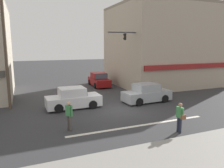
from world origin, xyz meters
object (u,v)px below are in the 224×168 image
sedan_approaching_near (73,99)px  sedan_waiting_far (147,94)px  pedestrian_mid_crossing (69,114)px  utility_pole_near_left (5,48)px  traffic_light_mast (145,51)px  pedestrian_foreground_with_bag (180,116)px  sedan_parked_curbside (99,80)px  street_tree (154,55)px

sedan_approaching_near → sedan_waiting_far: size_ratio=0.99×
sedan_approaching_near → pedestrian_mid_crossing: pedestrian_mid_crossing is taller
utility_pole_near_left → sedan_approaching_near: bearing=-19.2°
traffic_light_mast → pedestrian_foreground_with_bag: (-3.64, -9.81, -3.22)m
utility_pole_near_left → sedan_parked_curbside: bearing=34.4°
street_tree → pedestrian_mid_crossing: 14.93m
sedan_parked_curbside → pedestrian_mid_crossing: (-6.04, -12.34, 0.24)m
utility_pole_near_left → traffic_light_mast: utility_pole_near_left is taller
utility_pole_near_left → sedan_approaching_near: size_ratio=2.14×
sedan_waiting_far → pedestrian_mid_crossing: bearing=-152.3°
sedan_waiting_far → pedestrian_foreground_with_bag: pedestrian_foreground_with_bag is taller
traffic_light_mast → sedan_approaching_near: size_ratio=1.50×
utility_pole_near_left → pedestrian_foreground_with_bag: bearing=-44.4°
sedan_parked_curbside → sedan_approaching_near: size_ratio=1.01×
sedan_approaching_near → sedan_waiting_far: (6.13, -0.55, 0.00)m
pedestrian_mid_crossing → street_tree: bearing=38.8°
sedan_approaching_near → pedestrian_foreground_with_bag: pedestrian_foreground_with_bag is taller
sedan_parked_curbside → pedestrian_mid_crossing: pedestrian_mid_crossing is taller
sedan_parked_curbside → street_tree: bearing=-30.2°
pedestrian_mid_crossing → utility_pole_near_left: bearing=118.7°
street_tree → pedestrian_foreground_with_bag: size_ratio=3.08×
pedestrian_mid_crossing → sedan_waiting_far: bearing=27.7°
traffic_light_mast → pedestrian_foreground_with_bag: bearing=-110.3°
sedan_parked_curbside → pedestrian_mid_crossing: size_ratio=2.49×
sedan_parked_curbside → pedestrian_foreground_with_bag: bearing=-92.1°
traffic_light_mast → sedan_approaching_near: traffic_light_mast is taller
traffic_light_mast → pedestrian_foreground_with_bag: size_ratio=3.71×
utility_pole_near_left → sedan_waiting_far: 11.48m
utility_pole_near_left → traffic_light_mast: size_ratio=1.43×
sedan_waiting_far → utility_pole_near_left: bearing=168.7°
traffic_light_mast → utility_pole_near_left: bearing=-174.4°
street_tree → sedan_approaching_near: 11.69m
utility_pole_near_left → sedan_approaching_near: (4.47, -1.56, -3.86)m
sedan_approaching_near → sedan_waiting_far: 6.16m
traffic_light_mast → pedestrian_mid_crossing: traffic_light_mast is taller
sedan_parked_curbside → pedestrian_mid_crossing: bearing=-116.1°
sedan_parked_curbside → sedan_approaching_near: bearing=-121.3°
pedestrian_mid_crossing → sedan_parked_curbside: bearing=63.9°
utility_pole_near_left → sedan_waiting_far: (10.61, -2.11, -3.86)m
utility_pole_near_left → pedestrian_foreground_with_bag: 12.79m
sedan_parked_curbside → pedestrian_mid_crossing: 13.74m
traffic_light_mast → pedestrian_foreground_with_bag: 10.95m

